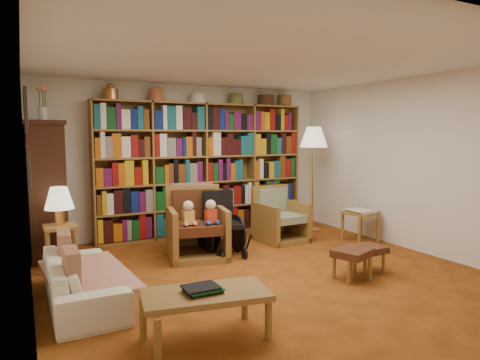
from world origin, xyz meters
TOP-DOWN VIEW (x-y plane):
  - floor at (0.00, 0.00)m, footprint 5.00×5.00m
  - ceiling at (0.00, 0.00)m, footprint 5.00×5.00m
  - wall_back at (0.00, 2.50)m, footprint 5.00×0.00m
  - wall_front at (0.00, -2.50)m, footprint 5.00×0.00m
  - wall_left at (-2.50, 0.00)m, footprint 0.00×5.00m
  - wall_right at (2.50, 0.00)m, footprint 0.00×5.00m
  - bookshelf at (0.20, 2.33)m, footprint 3.60×0.30m
  - curio_cabinet at (-2.25, 2.00)m, footprint 0.50×0.95m
  - framed_pictures at (-2.48, 0.30)m, footprint 0.03×0.52m
  - sofa at (-2.05, 0.05)m, footprint 1.63×0.65m
  - sofa_throw at (-2.00, 0.05)m, footprint 0.86×1.46m
  - cushion_left at (-2.18, 0.40)m, footprint 0.14×0.41m
  - cushion_right at (-2.18, -0.30)m, footprint 0.13×0.39m
  - side_table_lamp at (-2.15, 1.27)m, footprint 0.40×0.40m
  - table_lamp at (-2.15, 1.27)m, footprint 0.35×0.35m
  - armchair_leather at (-0.45, 1.13)m, footprint 0.92×0.95m
  - armchair_sage at (1.07, 1.36)m, footprint 0.73×0.75m
  - wheelchair at (-0.08, 1.01)m, footprint 0.51×0.72m
  - floor_lamp at (1.95, 1.65)m, footprint 0.48×0.48m
  - side_table_papers at (2.15, 0.67)m, footprint 0.58×0.58m
  - footstool_a at (0.82, -0.64)m, footprint 0.52×0.49m
  - footstool_b at (1.14, -0.54)m, footprint 0.40×0.35m
  - coffee_table at (-1.25, -1.22)m, footprint 1.10×0.68m

SIDE VIEW (x-z plane):
  - floor at x=0.00m, z-range 0.00..0.00m
  - sofa at x=-2.05m, z-range 0.00..0.48m
  - footstool_b at x=1.14m, z-range 0.11..0.44m
  - footstool_a at x=0.82m, z-range 0.11..0.47m
  - sofa_throw at x=-2.00m, z-range 0.28..0.32m
  - armchair_sage at x=1.07m, z-range -0.10..0.75m
  - coffee_table at x=-1.25m, z-range 0.12..0.58m
  - armchair_leather at x=-0.45m, z-range -0.09..0.89m
  - side_table_papers at x=2.15m, z-range 0.15..0.66m
  - wheelchair at x=-0.08m, z-range -0.04..0.85m
  - side_table_lamp at x=-2.15m, z-range 0.13..0.70m
  - cushion_left at x=-2.18m, z-range 0.25..0.65m
  - cushion_right at x=-2.18m, z-range 0.26..0.64m
  - table_lamp at x=-2.15m, z-range 0.65..1.13m
  - curio_cabinet at x=-2.25m, z-range -0.25..2.15m
  - bookshelf at x=0.20m, z-range -0.04..2.38m
  - wall_back at x=0.00m, z-range -1.25..3.75m
  - wall_front at x=0.00m, z-range -1.25..3.75m
  - wall_left at x=-2.50m, z-range -1.25..3.75m
  - wall_right at x=2.50m, z-range -1.25..3.75m
  - floor_lamp at x=1.95m, z-range 0.66..2.47m
  - framed_pictures at x=-2.48m, z-range 1.14..2.11m
  - ceiling at x=0.00m, z-range 2.50..2.50m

